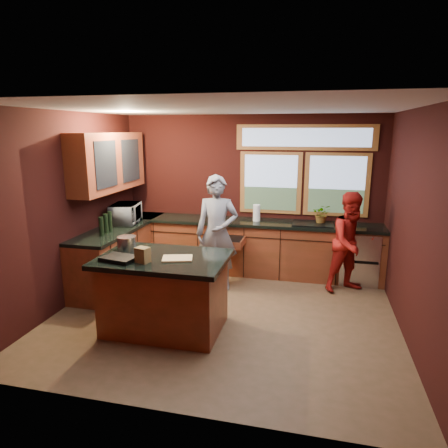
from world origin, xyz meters
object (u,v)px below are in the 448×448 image
(person_grey, at_px, (217,233))
(cutting_board, at_px, (177,258))
(island, at_px, (164,293))
(person_red, at_px, (352,243))
(stock_pot, at_px, (127,243))

(person_grey, relative_size, cutting_board, 5.11)
(island, distance_m, person_red, 2.96)
(person_red, xyz_separation_m, stock_pot, (-2.88, -1.65, 0.26))
(person_red, height_order, stock_pot, person_red)
(stock_pot, bearing_deg, island, -15.26)
(island, height_order, cutting_board, cutting_board)
(stock_pot, bearing_deg, person_grey, 56.19)
(person_red, xyz_separation_m, cutting_board, (-2.13, -1.85, 0.18))
(person_grey, bearing_deg, stock_pot, -130.30)
(stock_pot, bearing_deg, person_red, 29.83)
(person_grey, distance_m, cutting_board, 1.49)
(island, relative_size, person_red, 1.00)
(cutting_board, xyz_separation_m, stock_pot, (-0.75, 0.20, 0.08))
(person_grey, bearing_deg, cutting_board, -100.73)
(person_red, bearing_deg, person_grey, 158.99)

